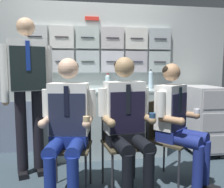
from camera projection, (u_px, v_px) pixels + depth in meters
galley_bulkhead at (93, 77)px, 3.51m from camera, size 4.20×0.14×2.15m
galley_counter at (102, 122)px, 3.31m from camera, size 1.78×0.53×0.91m
service_trolley at (202, 118)px, 3.36m from camera, size 0.40×0.65×0.96m
folding_chair_left at (71, 136)px, 2.36m from camera, size 0.46×0.47×0.87m
crew_member_left at (68, 121)px, 2.18m from camera, size 0.52×0.67×1.31m
folding_chair_right at (122, 134)px, 2.43m from camera, size 0.45×0.45×0.87m
crew_member_right at (127, 118)px, 2.26m from camera, size 0.52×0.67×1.32m
folding_chair_by_counter at (163, 131)px, 2.54m from camera, size 0.56×0.56×0.87m
crew_member_by_counter at (178, 119)px, 2.41m from camera, size 0.61×0.65×1.27m
crew_member_standing at (28, 82)px, 2.63m from camera, size 0.53×0.35×1.76m
water_bottle_clear at (108, 82)px, 3.42m from camera, size 0.07×0.07×0.23m
water_bottle_tall at (151, 79)px, 3.51m from camera, size 0.06×0.06×0.28m
coffee_cup_spare at (110, 87)px, 3.35m from camera, size 0.06×0.06×0.06m
paper_cup_tan at (57, 88)px, 3.04m from camera, size 0.06×0.06×0.09m
espresso_cup_small at (42, 89)px, 3.03m from camera, size 0.06×0.06×0.06m
snack_banana at (48, 89)px, 3.22m from camera, size 0.17×0.10×0.04m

